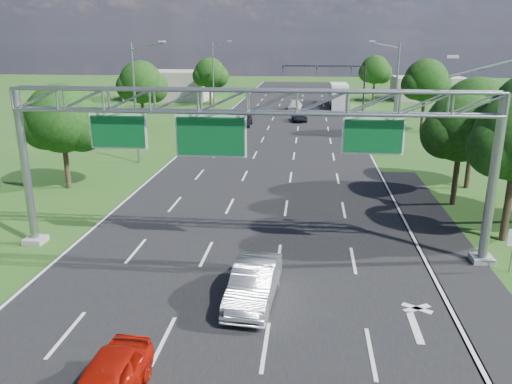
# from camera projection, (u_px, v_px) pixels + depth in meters

# --- Properties ---
(ground) EXTENTS (220.00, 220.00, 0.00)m
(ground) POSITION_uv_depth(u_px,v_px,m) (271.00, 166.00, 42.16)
(ground) COLOR #1F4F17
(ground) RESTS_ON ground
(road) EXTENTS (18.00, 180.00, 0.02)m
(road) POSITION_uv_depth(u_px,v_px,m) (271.00, 166.00, 42.16)
(road) COLOR black
(road) RESTS_ON ground
(road_flare) EXTENTS (3.00, 30.00, 0.02)m
(road_flare) POSITION_uv_depth(u_px,v_px,m) (443.00, 245.00, 25.91)
(road_flare) COLOR black
(road_flare) RESTS_ON ground
(sign_gantry) EXTENTS (23.50, 1.00, 9.56)m
(sign_gantry) POSITION_uv_depth(u_px,v_px,m) (250.00, 115.00, 22.99)
(sign_gantry) COLOR gray
(sign_gantry) RESTS_ON ground
(traffic_signal) EXTENTS (12.21, 0.24, 7.00)m
(traffic_signal) POSITION_uv_depth(u_px,v_px,m) (340.00, 76.00, 73.20)
(traffic_signal) COLOR black
(traffic_signal) RESTS_ON ground
(streetlight_l_near) EXTENTS (2.97, 0.22, 10.16)m
(streetlight_l_near) POSITION_uv_depth(u_px,v_px,m) (137.00, 98.00, 41.68)
(streetlight_l_near) COLOR gray
(streetlight_l_near) RESTS_ON ground
(streetlight_l_far) EXTENTS (2.97, 0.22, 10.16)m
(streetlight_l_far) POSITION_uv_depth(u_px,v_px,m) (214.00, 72.00, 74.97)
(streetlight_l_far) COLOR gray
(streetlight_l_far) RESTS_ON ground
(streetlight_r_mid) EXTENTS (2.97, 0.22, 10.16)m
(streetlight_r_mid) POSITION_uv_depth(u_px,v_px,m) (394.00, 89.00, 48.91)
(streetlight_r_mid) COLOR gray
(streetlight_r_mid) RESTS_ON ground
(tree_cluster_right) EXTENTS (9.91, 14.60, 8.68)m
(tree_cluster_right) POSITION_uv_depth(u_px,v_px,m) (512.00, 128.00, 28.83)
(tree_cluster_right) COLOR #2D2116
(tree_cluster_right) RESTS_ON ground
(tree_verge_la) EXTENTS (5.76, 4.80, 7.40)m
(tree_verge_la) POSITION_uv_depth(u_px,v_px,m) (63.00, 122.00, 34.61)
(tree_verge_la) COLOR #2D2116
(tree_verge_la) RESTS_ON ground
(tree_verge_lb) EXTENTS (5.76, 4.80, 8.06)m
(tree_verge_lb) POSITION_uv_depth(u_px,v_px,m) (142.00, 84.00, 56.50)
(tree_verge_lb) COLOR #2D2116
(tree_verge_lb) RESTS_ON ground
(tree_verge_lc) EXTENTS (5.76, 4.80, 7.62)m
(tree_verge_lc) POSITION_uv_depth(u_px,v_px,m) (210.00, 74.00, 80.11)
(tree_verge_lc) COLOR #2D2116
(tree_verge_lc) RESTS_ON ground
(tree_verge_rd) EXTENTS (5.76, 4.80, 8.28)m
(tree_verge_rd) POSITION_uv_depth(u_px,v_px,m) (426.00, 83.00, 56.05)
(tree_verge_rd) COLOR #2D2116
(tree_verge_rd) RESTS_ON ground
(tree_verge_re) EXTENTS (5.76, 4.80, 7.84)m
(tree_verge_re) POSITION_uv_depth(u_px,v_px,m) (375.00, 71.00, 84.92)
(tree_verge_re) COLOR #2D2116
(tree_verge_re) RESTS_ON ground
(building_left) EXTENTS (14.00, 10.00, 5.00)m
(building_left) POSITION_uv_depth(u_px,v_px,m) (169.00, 85.00, 89.32)
(building_left) COLOR #A7998C
(building_left) RESTS_ON ground
(building_right) EXTENTS (12.00, 9.00, 4.00)m
(building_right) POSITION_uv_depth(u_px,v_px,m) (428.00, 88.00, 88.62)
(building_right) COLOR #A7998C
(building_right) RESTS_ON ground
(red_coupe) EXTENTS (1.85, 4.24, 1.42)m
(red_coupe) POSITION_uv_depth(u_px,v_px,m) (107.00, 383.00, 14.35)
(red_coupe) COLOR #B71508
(red_coupe) RESTS_ON ground
(silver_sedan) EXTENTS (2.04, 4.93, 1.59)m
(silver_sedan) POSITION_uv_depth(u_px,v_px,m) (254.00, 283.00, 20.09)
(silver_sedan) COLOR #9FA3AA
(silver_sedan) RESTS_ON ground
(car_queue_a) EXTENTS (1.98, 4.88, 1.42)m
(car_queue_a) POSITION_uv_depth(u_px,v_px,m) (295.00, 106.00, 75.59)
(car_queue_a) COLOR silver
(car_queue_a) RESTS_ON ground
(car_queue_b) EXTENTS (2.27, 4.15, 1.10)m
(car_queue_b) POSITION_uv_depth(u_px,v_px,m) (299.00, 117.00, 65.23)
(car_queue_b) COLOR black
(car_queue_b) RESTS_ON ground
(car_queue_c) EXTENTS (1.86, 4.55, 1.55)m
(car_queue_c) POSITION_uv_depth(u_px,v_px,m) (244.00, 120.00, 61.61)
(car_queue_c) COLOR black
(car_queue_c) RESTS_ON ground
(box_truck) EXTENTS (2.87, 9.36, 3.55)m
(box_truck) POSITION_uv_depth(u_px,v_px,m) (339.00, 96.00, 79.52)
(box_truck) COLOR silver
(box_truck) RESTS_ON ground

